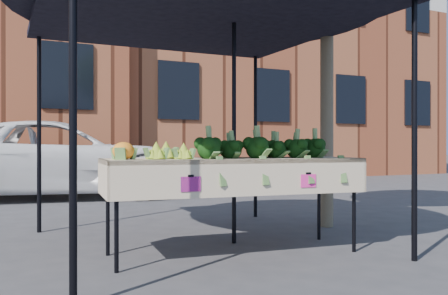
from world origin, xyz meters
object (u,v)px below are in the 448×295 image
table (233,206)px  street_tree (327,38)px  vehicle (59,61)px  canopy (200,111)px

table → street_tree: 2.72m
vehicle → street_tree: vehicle is taller
table → vehicle: vehicle is taller
canopy → street_tree: size_ratio=0.67×
canopy → vehicle: bearing=98.4°
canopy → table: bearing=-76.5°
vehicle → canopy: bearing=-162.4°
canopy → vehicle: vehicle is taller
street_tree → table: bearing=-153.8°
table → canopy: (-0.12, 0.52, 0.92)m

